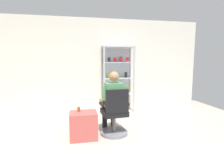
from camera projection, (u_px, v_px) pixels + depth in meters
ground_plane at (133, 166)px, 2.59m from camera, size 7.20×7.20×0.00m
back_wall at (102, 66)px, 5.33m from camera, size 6.00×0.10×2.70m
display_cabinet_main at (117, 79)px, 5.23m from camera, size 0.90×0.45×1.90m
office_chair at (115, 116)px, 3.60m from camera, size 0.58×0.56×0.96m
seated_shopkeeper at (113, 99)px, 3.71m from camera, size 0.51×0.59×1.29m
storage_crate at (83, 125)px, 3.47m from camera, size 0.52×0.42×0.52m
tea_glass at (79, 109)px, 3.49m from camera, size 0.06×0.06×0.09m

